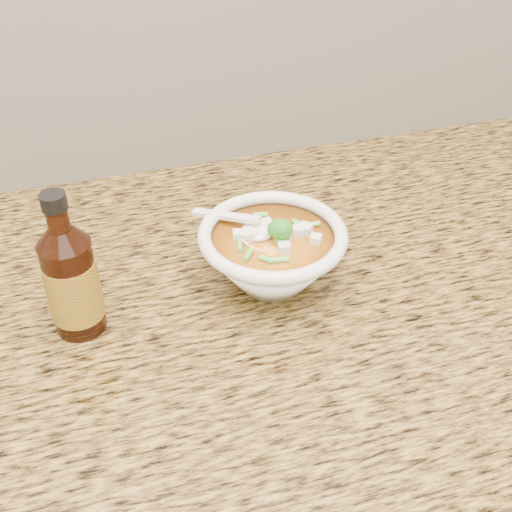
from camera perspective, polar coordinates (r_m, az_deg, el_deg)
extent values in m
cube|color=beige|center=(0.91, -13.48, 21.01)|extent=(4.00, 0.02, 0.50)
cube|color=olive|center=(0.77, -8.15, -5.26)|extent=(4.00, 0.68, 0.04)
cylinder|color=white|center=(0.77, 1.42, -2.13)|extent=(0.07, 0.07, 0.01)
torus|color=white|center=(0.73, 1.50, 1.92)|extent=(0.17, 0.17, 0.02)
torus|color=beige|center=(0.74, 0.06, 1.80)|extent=(0.08, 0.08, 0.00)
torus|color=beige|center=(0.74, 1.44, 1.49)|extent=(0.11, 0.11, 0.00)
torus|color=beige|center=(0.75, 2.38, 2.02)|extent=(0.12, 0.12, 0.00)
torus|color=beige|center=(0.74, 2.71, 1.12)|extent=(0.07, 0.07, 0.00)
torus|color=beige|center=(0.73, 0.71, 0.59)|extent=(0.08, 0.08, 0.00)
torus|color=beige|center=(0.73, 2.80, 0.65)|extent=(0.11, 0.11, 0.00)
torus|color=beige|center=(0.73, 0.55, 0.58)|extent=(0.06, 0.06, 0.00)
torus|color=beige|center=(0.74, 0.74, 0.76)|extent=(0.07, 0.07, 0.00)
torus|color=beige|center=(0.75, 0.35, 1.22)|extent=(0.07, 0.07, 0.00)
cube|color=silver|center=(0.75, 2.12, 2.48)|extent=(0.02, 0.02, 0.01)
cube|color=silver|center=(0.73, -1.86, 1.66)|extent=(0.02, 0.02, 0.01)
cube|color=silver|center=(0.72, 2.44, 1.17)|extent=(0.02, 0.02, 0.01)
cube|color=silver|center=(0.72, -2.14, 1.12)|extent=(0.02, 0.02, 0.01)
cube|color=silver|center=(0.76, -0.11, 3.26)|extent=(0.02, 0.02, 0.01)
cube|color=silver|center=(0.71, 3.11, 0.32)|extent=(0.01, 0.01, 0.01)
cube|color=silver|center=(0.74, 2.68, 1.93)|extent=(0.01, 0.01, 0.01)
cube|color=silver|center=(0.74, -0.36, 2.02)|extent=(0.02, 0.02, 0.01)
cube|color=silver|center=(0.71, 2.21, 0.54)|extent=(0.02, 0.02, 0.01)
cube|color=silver|center=(0.75, 1.61, 2.91)|extent=(0.02, 0.02, 0.01)
ellipsoid|color=#196014|center=(0.72, 2.07, 2.27)|extent=(0.03, 0.03, 0.03)
cylinder|color=#5EC04A|center=(0.72, 2.94, 0.98)|extent=(0.02, 0.01, 0.01)
cylinder|color=#5EC04A|center=(0.76, 2.24, 3.35)|extent=(0.02, 0.01, 0.01)
cylinder|color=#5EC04A|center=(0.73, -2.03, 1.52)|extent=(0.01, 0.02, 0.01)
cylinder|color=#5EC04A|center=(0.75, -2.02, 2.85)|extent=(0.01, 0.02, 0.01)
cylinder|color=#5EC04A|center=(0.77, -0.64, 3.57)|extent=(0.01, 0.02, 0.01)
cylinder|color=#5EC04A|center=(0.72, 3.92, 1.06)|extent=(0.02, 0.01, 0.01)
cylinder|color=#5EC04A|center=(0.75, 0.85, 2.86)|extent=(0.02, 0.01, 0.01)
cylinder|color=#5EC04A|center=(0.74, -1.13, 1.92)|extent=(0.02, 0.01, 0.01)
ellipsoid|color=white|center=(0.74, 0.18, 2.26)|extent=(0.04, 0.04, 0.01)
cube|color=white|center=(0.76, -2.74, 3.59)|extent=(0.07, 0.08, 0.02)
cylinder|color=#351307|center=(0.71, -15.94, -2.64)|extent=(0.07, 0.07, 0.11)
cylinder|color=#351307|center=(0.66, -17.23, 3.18)|extent=(0.03, 0.03, 0.02)
cylinder|color=black|center=(0.65, -17.56, 4.65)|extent=(0.03, 0.03, 0.02)
cylinder|color=red|center=(0.71, -15.91, -2.78)|extent=(0.07, 0.07, 0.07)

